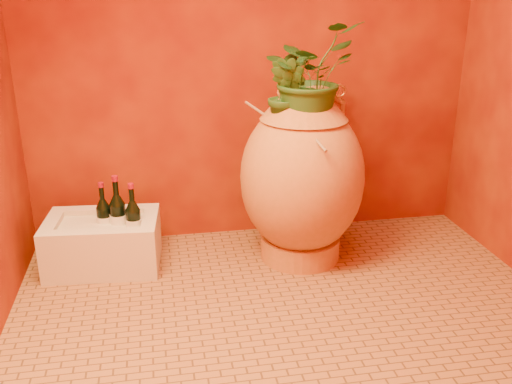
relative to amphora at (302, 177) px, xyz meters
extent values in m
plane|color=brown|center=(-0.19, -0.60, -0.46)|extent=(2.50, 2.50, 0.00)
cube|color=#5E0B05|center=(-0.19, 0.40, 0.79)|extent=(2.50, 0.02, 2.50)
cylinder|color=#B26C32|center=(0.00, 0.00, -0.40)|extent=(0.44, 0.44, 0.12)
ellipsoid|color=#B26C32|center=(0.00, 0.00, -0.01)|extent=(0.67, 0.67, 0.81)
cone|color=#B26C32|center=(0.00, 0.00, 0.37)|extent=(0.46, 0.46, 0.12)
torus|color=#B26C32|center=(0.00, 0.00, 0.44)|extent=(0.28, 0.28, 0.05)
cylinder|color=olive|center=(-0.08, -0.05, 0.25)|extent=(0.41, 0.30, 0.27)
cylinder|color=olive|center=(-0.02, -0.12, 0.29)|extent=(0.09, 0.44, 0.12)
cylinder|color=olive|center=(0.10, -0.08, 0.31)|extent=(0.13, 0.34, 0.22)
cube|color=beige|center=(-1.04, 0.08, -0.34)|extent=(0.60, 0.43, 0.24)
cube|color=beige|center=(-1.04, 0.24, -0.21)|extent=(0.57, 0.12, 0.03)
cube|color=beige|center=(-1.04, -0.07, -0.21)|extent=(0.57, 0.12, 0.03)
cube|color=beige|center=(-1.29, 0.08, -0.21)|extent=(0.09, 0.24, 0.03)
cube|color=beige|center=(-0.79, 0.08, -0.21)|extent=(0.09, 0.24, 0.03)
cylinder|color=black|center=(-1.03, 0.11, -0.23)|extent=(0.07, 0.07, 0.17)
cone|color=black|center=(-1.03, 0.11, -0.12)|extent=(0.07, 0.07, 0.05)
cylinder|color=black|center=(-1.03, 0.11, -0.06)|extent=(0.02, 0.02, 0.07)
cylinder|color=maroon|center=(-1.03, 0.11, -0.02)|extent=(0.03, 0.03, 0.02)
cylinder|color=silver|center=(-1.03, 0.11, -0.23)|extent=(0.08, 0.08, 0.08)
cylinder|color=black|center=(-0.87, 0.03, -0.22)|extent=(0.07, 0.07, 0.18)
cone|color=black|center=(-0.87, 0.03, -0.11)|extent=(0.07, 0.07, 0.05)
cylinder|color=black|center=(-0.87, 0.03, -0.05)|extent=(0.03, 0.03, 0.07)
cylinder|color=maroon|center=(-0.87, 0.03, 0.00)|extent=(0.03, 0.03, 0.02)
cylinder|color=silver|center=(-0.87, 0.03, -0.22)|extent=(0.08, 0.08, 0.08)
cylinder|color=black|center=(-0.95, 0.08, -0.22)|extent=(0.08, 0.08, 0.19)
cone|color=black|center=(-0.95, 0.08, -0.09)|extent=(0.08, 0.08, 0.05)
cylinder|color=black|center=(-0.95, 0.08, -0.03)|extent=(0.03, 0.03, 0.08)
cylinder|color=maroon|center=(-0.95, 0.08, 0.02)|extent=(0.03, 0.03, 0.03)
cylinder|color=silver|center=(-0.95, 0.08, -0.22)|extent=(0.09, 0.09, 0.09)
cylinder|color=#AC7227|center=(0.29, 0.33, 0.33)|extent=(0.03, 0.15, 0.03)
cylinder|color=#AC7227|center=(0.29, 0.25, 0.28)|extent=(0.02, 0.02, 0.09)
torus|color=#AC7227|center=(0.29, 0.33, 0.38)|extent=(0.08, 0.01, 0.08)
cylinder|color=#AC7227|center=(0.29, 0.33, 0.35)|extent=(0.01, 0.01, 0.05)
imported|color=#21491A|center=(0.02, -0.02, 0.53)|extent=(0.60, 0.59, 0.51)
imported|color=#21491A|center=(-0.10, -0.05, 0.44)|extent=(0.24, 0.26, 0.37)
camera|label=1|loc=(-0.74, -2.71, 0.96)|focal=40.00mm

